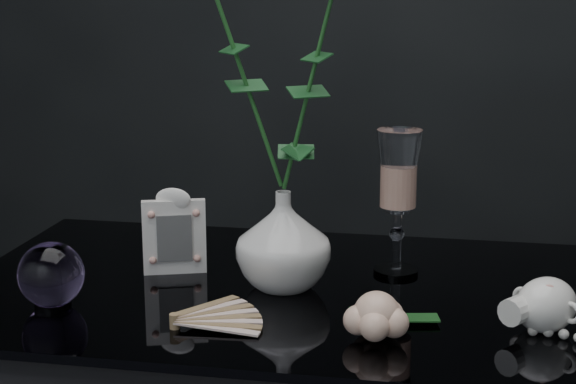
% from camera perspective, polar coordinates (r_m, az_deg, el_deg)
% --- Properties ---
extents(vase, '(0.16, 0.16, 0.14)m').
position_cam_1_polar(vase, '(1.26, -0.31, -3.14)').
color(vase, white).
rests_on(vase, table).
extents(wine_glass, '(0.07, 0.07, 0.22)m').
position_cam_1_polar(wine_glass, '(1.33, 7.11, -0.69)').
color(wine_glass, white).
rests_on(wine_glass, table).
extents(picture_frame, '(0.12, 0.10, 0.13)m').
position_cam_1_polar(picture_frame, '(1.34, -7.37, -2.50)').
color(picture_frame, white).
rests_on(picture_frame, table).
extents(paperweight, '(0.10, 0.10, 0.09)m').
position_cam_1_polar(paperweight, '(1.24, -15.07, -5.17)').
color(paperweight, '#AD86DB').
rests_on(paperweight, table).
extents(paper_fan, '(0.27, 0.25, 0.02)m').
position_cam_1_polar(paper_fan, '(1.15, -7.34, -8.19)').
color(paper_fan, beige).
rests_on(paper_fan, table).
extents(loose_rose, '(0.19, 0.21, 0.06)m').
position_cam_1_polar(loose_rose, '(1.11, 5.75, -7.94)').
color(loose_rose, '#FFC1A4').
rests_on(loose_rose, table).
extents(pearl_jar, '(0.35, 0.35, 0.07)m').
position_cam_1_polar(pearl_jar, '(1.17, 16.35, -6.87)').
color(pearl_jar, white).
rests_on(pearl_jar, table).
extents(roses, '(0.26, 0.12, 0.41)m').
position_cam_1_polar(roses, '(1.21, -0.97, 9.31)').
color(roses, '#E1B189').
rests_on(roses, vase).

